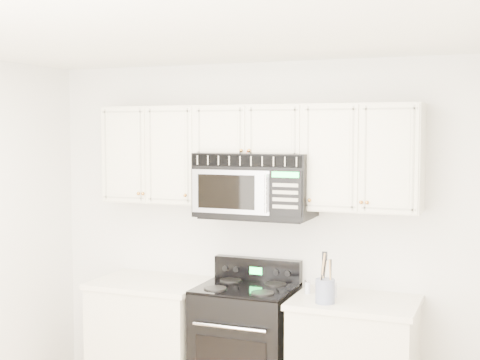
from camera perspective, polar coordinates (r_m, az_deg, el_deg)
The scene contains 8 objects.
room at distance 3.61m, azimuth -7.69°, elevation -8.34°, with size 3.51×3.51×2.61m.
base_cabinet_left at distance 5.42m, azimuth -7.56°, elevation -13.58°, with size 0.86×0.65×0.92m.
range at distance 5.11m, azimuth 0.52°, elevation -14.01°, with size 0.69×0.63×1.10m.
upper_cabinets at distance 4.96m, azimuth 1.21°, elevation 2.52°, with size 2.44×0.37×0.75m.
microwave at distance 4.92m, azimuth 1.34°, elevation -0.40°, with size 0.85×0.47×0.47m.
utensil_crock at distance 4.60m, azimuth 7.27°, elevation -9.28°, with size 0.13×0.13×0.35m.
shaker_salt at distance 4.85m, azimuth 5.79°, elevation -9.04°, with size 0.04×0.04×0.10m.
shaker_pepper at distance 4.77m, azimuth 8.03°, elevation -9.26°, with size 0.04×0.04×0.10m.
Camera 1 is at (1.72, -3.07, 2.08)m, focal length 50.00 mm.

